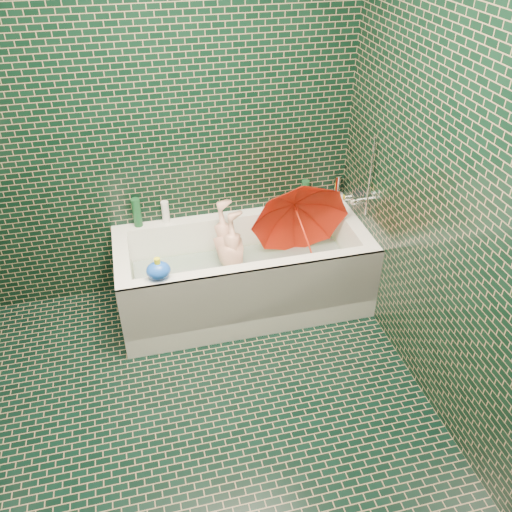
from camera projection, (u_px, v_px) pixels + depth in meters
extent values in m
plane|color=black|center=(207.00, 429.00, 3.03)|extent=(2.80, 2.80, 0.00)
plane|color=black|center=(159.00, 124.00, 3.41)|extent=(2.80, 0.00, 2.80)
plane|color=black|center=(464.00, 206.00, 2.56)|extent=(0.00, 2.80, 2.80)
cube|color=white|center=(244.00, 294.00, 3.88)|extent=(1.70, 0.75, 0.15)
cube|color=white|center=(233.00, 238.00, 3.98)|extent=(1.70, 0.10, 0.40)
cube|color=white|center=(255.00, 292.00, 3.47)|extent=(1.70, 0.10, 0.40)
cube|color=white|center=(352.00, 247.00, 3.88)|extent=(0.10, 0.55, 0.40)
cube|color=white|center=(125.00, 280.00, 3.57)|extent=(0.10, 0.55, 0.40)
cube|color=white|center=(256.00, 304.00, 3.48)|extent=(1.70, 0.02, 0.55)
cube|color=green|center=(244.00, 285.00, 3.84)|extent=(1.35, 0.47, 0.01)
cube|color=silver|center=(244.00, 269.00, 3.75)|extent=(1.48, 0.53, 0.00)
cylinder|color=silver|center=(362.00, 200.00, 3.67)|extent=(0.14, 0.05, 0.05)
cylinder|color=silver|center=(347.00, 197.00, 3.70)|extent=(0.05, 0.04, 0.04)
cylinder|color=silver|center=(370.00, 178.00, 3.46)|extent=(0.01, 0.01, 0.55)
imported|color=#DA9D88|center=(233.00, 265.00, 3.77)|extent=(0.97, 0.48, 0.26)
imported|color=red|center=(304.00, 232.00, 3.64)|extent=(0.83, 0.86, 0.95)
imported|color=white|center=(339.00, 202.00, 4.01)|extent=(0.13, 0.13, 0.28)
imported|color=#5F2078|center=(326.00, 204.00, 3.99)|extent=(0.11, 0.11, 0.19)
imported|color=#134523|center=(315.00, 202.00, 4.01)|extent=(0.15, 0.15, 0.17)
cylinder|color=#134523|center=(305.00, 193.00, 3.92)|extent=(0.06, 0.06, 0.20)
cylinder|color=silver|center=(337.00, 188.00, 3.97)|extent=(0.05, 0.05, 0.20)
cylinder|color=#134523|center=(137.00, 212.00, 3.69)|extent=(0.08, 0.08, 0.21)
cylinder|color=white|center=(165.00, 212.00, 3.74)|extent=(0.07, 0.07, 0.16)
ellipsoid|color=yellow|center=(312.00, 200.00, 3.98)|extent=(0.09, 0.07, 0.06)
sphere|color=yellow|center=(316.00, 195.00, 3.96)|extent=(0.04, 0.04, 0.04)
cone|color=orange|center=(319.00, 195.00, 3.97)|extent=(0.02, 0.02, 0.02)
ellipsoid|color=blue|center=(158.00, 270.00, 3.22)|extent=(0.16, 0.14, 0.11)
cylinder|color=yellow|center=(157.00, 261.00, 3.18)|extent=(0.04, 0.04, 0.04)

